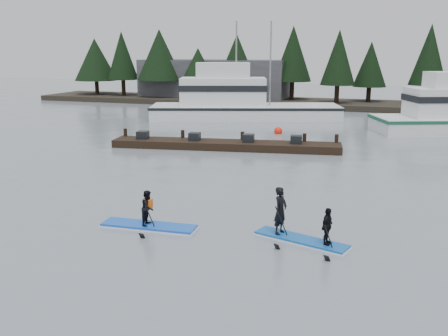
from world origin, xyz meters
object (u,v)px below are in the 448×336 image
(paddleboard_solo, at_px, (148,217))
(paddleboard_duo, at_px, (300,224))
(fishing_boat_large, at_px, (240,111))
(floating_dock, at_px, (225,145))

(paddleboard_solo, distance_m, paddleboard_duo, 5.33)
(paddleboard_solo, bearing_deg, fishing_boat_large, 96.99)
(fishing_boat_large, relative_size, paddleboard_duo, 5.40)
(floating_dock, height_order, paddleboard_duo, paddleboard_duo)
(floating_dock, bearing_deg, fishing_boat_large, 94.41)
(paddleboard_solo, xyz_separation_m, paddleboard_duo, (5.31, 0.45, 0.18))
(fishing_boat_large, distance_m, paddleboard_solo, 29.28)
(fishing_boat_large, distance_m, floating_dock, 14.47)
(paddleboard_duo, bearing_deg, floating_dock, 134.12)
(floating_dock, distance_m, paddleboard_duo, 16.04)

